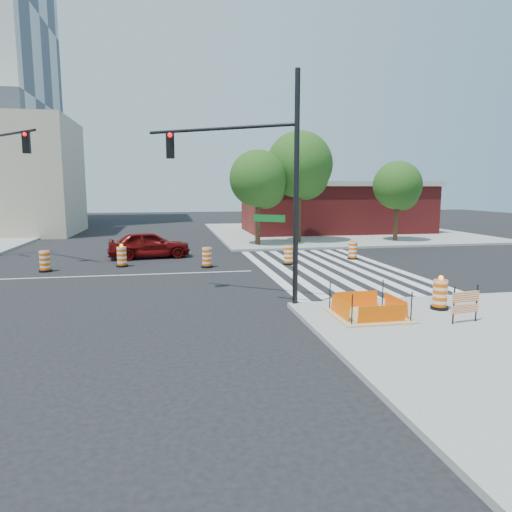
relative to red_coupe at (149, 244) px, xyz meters
name	(u,v)px	position (x,y,z in m)	size (l,w,h in m)	color
ground	(101,276)	(-1.96, -5.35, -0.79)	(120.00, 120.00, 0.00)	black
sidewalk_ne	(335,232)	(16.04, 12.65, -0.72)	(22.00, 22.00, 0.15)	gray
crosswalk_east	(328,268)	(8.99, -5.35, -0.79)	(6.75, 13.50, 0.01)	silver
lane_centerline	(101,276)	(-1.96, -5.35, -0.79)	(14.00, 0.12, 0.01)	silver
excavation_pit	(368,313)	(7.04, -14.35, -0.57)	(2.20, 2.20, 0.90)	tan
brick_storefront	(335,207)	(16.04, 12.65, 1.53)	(16.50, 8.50, 4.60)	maroon
red_coupe	(149,244)	(0.00, 0.00, 0.00)	(1.87, 4.65, 1.58)	#520707
signal_pole_se	(252,169)	(3.96, -11.58, 3.84)	(4.79, 3.32, 7.54)	black
pit_drum	(440,295)	(9.60, -14.06, -0.19)	(0.56, 0.56, 1.10)	black
barricade	(465,302)	(9.44, -15.54, -0.05)	(0.92, 0.18, 1.08)	#FF5B05
tree_north_c	(258,182)	(7.23, 4.04, 3.64)	(3.93, 3.89, 6.61)	#382314
tree_north_d	(300,168)	(10.49, 5.17, 4.63)	(4.75, 4.75, 8.07)	#382314
tree_north_e	(398,188)	(17.75, 4.45, 3.24)	(3.56, 3.53, 6.01)	#382314
median_drum_2	(45,262)	(-4.76, -3.71, -0.31)	(0.60, 0.60, 1.02)	black
median_drum_3	(122,257)	(-1.27, -2.89, -0.30)	(0.60, 0.60, 1.18)	black
median_drum_4	(207,258)	(3.01, -3.92, -0.31)	(0.60, 0.60, 1.02)	black
median_drum_5	(289,256)	(7.32, -3.83, -0.31)	(0.60, 0.60, 1.02)	black
median_drum_6	(353,251)	(11.37, -2.75, -0.31)	(0.60, 0.60, 1.02)	black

